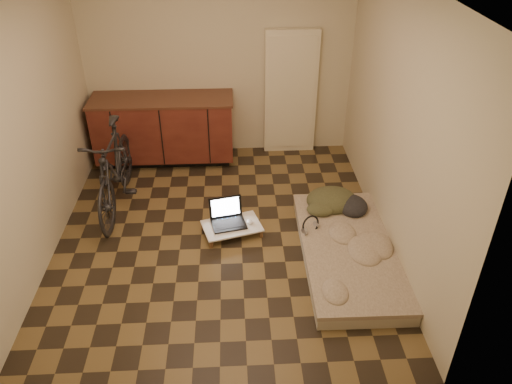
{
  "coord_description": "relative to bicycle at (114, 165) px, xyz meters",
  "views": [
    {
      "loc": [
        0.16,
        -4.37,
        3.37
      ],
      "look_at": [
        0.38,
        -0.02,
        0.55
      ],
      "focal_mm": 35.0,
      "sensor_mm": 36.0,
      "label": 1
    }
  ],
  "objects": [
    {
      "name": "cabinets",
      "position": [
        0.45,
        1.09,
        -0.09
      ],
      "size": [
        1.84,
        0.62,
        0.91
      ],
      "color": "black",
      "rests_on": "ground"
    },
    {
      "name": "laptop",
      "position": [
        1.27,
        -0.54,
        -0.41
      ],
      "size": [
        0.42,
        0.4,
        0.25
      ],
      "rotation": [
        0.0,
        0.0,
        0.21
      ],
      "color": "black",
      "rests_on": "lap_desk"
    },
    {
      "name": "headphones",
      "position": [
        2.15,
        -0.81,
        -0.32
      ],
      "size": [
        0.3,
        0.3,
        0.15
      ],
      "primitive_type": null,
      "rotation": [
        0.0,
        0.0,
        0.49
      ],
      "color": "black",
      "rests_on": "futon"
    },
    {
      "name": "bicycle",
      "position": [
        0.0,
        0.0,
        0.0
      ],
      "size": [
        0.54,
        1.74,
        1.12
      ],
      "primitive_type": "imported",
      "rotation": [
        0.0,
        0.0,
        -0.02
      ],
      "color": "black",
      "rests_on": "ground"
    },
    {
      "name": "mouse",
      "position": [
        1.52,
        -0.57,
        -0.44
      ],
      "size": [
        0.08,
        0.11,
        0.04
      ],
      "primitive_type": "ellipsoid",
      "rotation": [
        0.0,
        0.0,
        0.17
      ],
      "color": "white",
      "rests_on": "lap_desk"
    },
    {
      "name": "appliance_panel",
      "position": [
        2.15,
        1.33,
        0.29
      ],
      "size": [
        0.7,
        0.1,
        1.7
      ],
      "primitive_type": "cube",
      "color": "#F1E5BE",
      "rests_on": "ground"
    },
    {
      "name": "room_shell",
      "position": [
        1.2,
        -0.61,
        0.74
      ],
      "size": [
        3.5,
        4.0,
        2.6
      ],
      "color": "brown",
      "rests_on": "ground"
    },
    {
      "name": "clothing_pile",
      "position": [
        2.51,
        -0.36,
        -0.27
      ],
      "size": [
        0.61,
        0.51,
        0.24
      ],
      "primitive_type": null,
      "rotation": [
        0.0,
        0.0,
        -0.01
      ],
      "color": "#3A3B22",
      "rests_on": "futon"
    },
    {
      "name": "futon",
      "position": [
        2.5,
        -1.08,
        -0.48
      ],
      "size": [
        0.94,
        1.93,
        0.17
      ],
      "rotation": [
        0.0,
        0.0,
        -0.01
      ],
      "color": "#B3A98F",
      "rests_on": "ground"
    },
    {
      "name": "lap_desk",
      "position": [
        1.32,
        -0.6,
        -0.47
      ],
      "size": [
        0.7,
        0.55,
        0.1
      ],
      "rotation": [
        0.0,
        0.0,
        0.27
      ],
      "color": "brown",
      "rests_on": "ground"
    }
  ]
}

